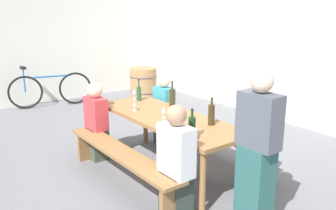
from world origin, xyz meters
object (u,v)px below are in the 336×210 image
(wine_bottle_0, at_px, (211,114))
(parked_bicycle_0, at_px, (50,89))
(seated_guest_near_1, at_px, (176,163))
(seated_guest_far_0, at_px, (164,111))
(tasting_table, at_px, (168,122))
(seated_guest_near_0, at_px, (96,123))
(wine_glass_2, at_px, (135,103))
(wine_bottle_3, at_px, (139,93))
(wine_bottle_2, at_px, (172,97))
(wine_glass_0, at_px, (134,92))
(seated_guest_far_1, at_px, (252,145))
(bench_far, at_px, (208,134))
(standing_host, at_px, (257,158))
(wine_glass_1, at_px, (164,110))
(wine_bottle_1, at_px, (192,127))
(bench_near, at_px, (121,158))
(wine_barrel, at_px, (144,83))

(wine_bottle_0, height_order, parked_bicycle_0, wine_bottle_0)
(seated_guest_near_1, xyz_separation_m, seated_guest_far_0, (-1.71, 1.11, -0.04))
(tasting_table, relative_size, seated_guest_near_0, 2.04)
(tasting_table, relative_size, wine_glass_2, 15.45)
(wine_bottle_0, xyz_separation_m, seated_guest_far_0, (-1.42, 0.35, -0.35))
(wine_bottle_0, bearing_deg, wine_bottle_3, -177.50)
(wine_bottle_2, height_order, wine_glass_0, wine_bottle_2)
(wine_bottle_3, distance_m, parked_bicycle_0, 3.24)
(wine_bottle_2, distance_m, seated_guest_far_1, 1.35)
(wine_bottle_0, relative_size, seated_guest_near_0, 0.30)
(bench_far, bearing_deg, wine_glass_0, -149.41)
(wine_bottle_0, xyz_separation_m, standing_host, (1.01, -0.38, -0.11))
(wine_glass_1, xyz_separation_m, seated_guest_near_0, (-0.94, -0.48, -0.32))
(tasting_table, xyz_separation_m, wine_bottle_3, (-0.90, 0.14, 0.19))
(tasting_table, relative_size, standing_host, 1.42)
(bench_far, distance_m, wine_glass_1, 0.92)
(tasting_table, height_order, parked_bicycle_0, parked_bicycle_0)
(wine_bottle_0, relative_size, parked_bicycle_0, 0.20)
(bench_far, xyz_separation_m, parked_bicycle_0, (-4.09, -0.79, 0.01))
(wine_bottle_1, bearing_deg, bench_far, 128.72)
(wine_bottle_1, bearing_deg, bench_near, -151.37)
(wine_glass_2, bearing_deg, bench_near, -46.70)
(seated_guest_far_0, xyz_separation_m, wine_barrel, (-2.61, 1.33, -0.17))
(wine_bottle_1, relative_size, seated_guest_near_1, 0.28)
(seated_guest_far_0, bearing_deg, bench_far, 100.17)
(wine_glass_1, bearing_deg, tasting_table, 102.23)
(tasting_table, bearing_deg, seated_guest_far_0, 146.42)
(wine_bottle_0, relative_size, seated_guest_far_0, 0.30)
(wine_glass_1, height_order, wine_glass_2, wine_glass_1)
(wine_glass_1, bearing_deg, seated_guest_near_0, -153.13)
(wine_glass_1, xyz_separation_m, seated_guest_far_1, (0.90, 0.63, -0.33))
(bench_far, bearing_deg, seated_guest_far_1, -9.27)
(wine_glass_2, distance_m, parked_bicycle_0, 3.65)
(bench_far, xyz_separation_m, wine_bottle_2, (-0.36, -0.36, 0.52))
(wine_bottle_0, height_order, wine_bottle_3, wine_bottle_0)
(wine_barrel, bearing_deg, wine_bottle_0, -22.69)
(wine_glass_0, bearing_deg, seated_guest_far_1, 12.86)
(wine_glass_2, relative_size, parked_bicycle_0, 0.09)
(wine_bottle_0, xyz_separation_m, wine_bottle_2, (-0.94, 0.14, 0.00))
(tasting_table, xyz_separation_m, seated_guest_far_1, (0.92, 0.55, -0.16))
(seated_guest_near_1, height_order, standing_host, standing_host)
(seated_guest_far_1, bearing_deg, wine_barrel, -106.96)
(wine_glass_2, relative_size, seated_guest_near_1, 0.12)
(seated_guest_far_1, bearing_deg, wine_bottle_0, -43.91)
(seated_guest_near_0, height_order, seated_guest_far_0, seated_guest_near_0)
(wine_glass_0, xyz_separation_m, wine_glass_1, (1.01, -0.20, -0.02))
(wine_bottle_0, xyz_separation_m, seated_guest_near_0, (-1.51, -0.76, -0.35))
(wine_bottle_2, xyz_separation_m, wine_barrel, (-3.09, 1.54, -0.52))
(wine_barrel, bearing_deg, tasting_table, -28.69)
(bench_near, bearing_deg, bench_far, 90.00)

